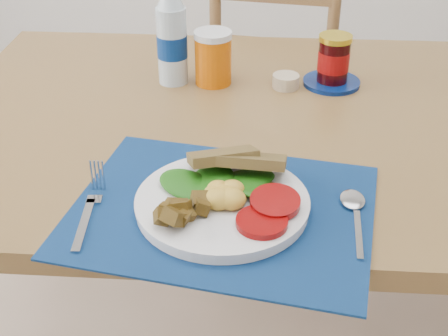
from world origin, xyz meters
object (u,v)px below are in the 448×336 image
breakfast_plate (219,200)px  jam_on_saucer (333,63)px  water_bottle (172,39)px  chair_far (275,74)px  juice_glass (213,59)px

breakfast_plate → jam_on_saucer: jam_on_saucer is taller
breakfast_plate → water_bottle: bearing=96.4°
chair_far → jam_on_saucer: bearing=110.6°
breakfast_plate → jam_on_saucer: 0.54m
chair_far → juice_glass: (-0.15, -0.53, 0.26)m
water_bottle → chair_far: bearing=66.3°
water_bottle → juice_glass: bearing=0.4°
chair_far → breakfast_plate: size_ratio=3.94×
juice_glass → jam_on_saucer: size_ratio=0.89×
breakfast_plate → juice_glass: (-0.05, 0.48, 0.03)m
breakfast_plate → chair_far: bearing=75.1°
chair_far → water_bottle: 0.66m
water_bottle → juice_glass: (0.09, 0.00, -0.04)m
juice_glass → jam_on_saucer: (0.26, 0.01, -0.01)m
chair_far → juice_glass: size_ratio=9.52×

